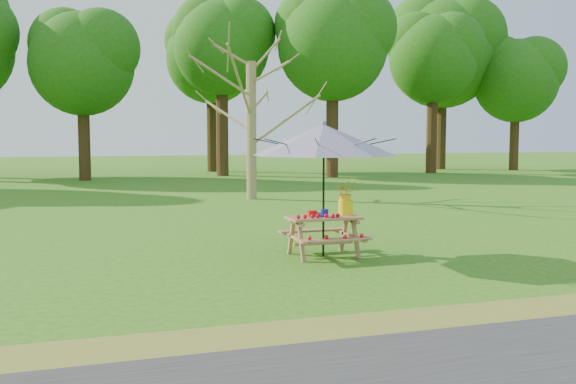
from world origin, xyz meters
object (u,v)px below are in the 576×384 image
object	(u,v)px
picnic_table	(323,237)
patio_umbrella	(324,140)
bare_tree	(251,4)
flower_bucket	(346,197)

from	to	relation	value
picnic_table	patio_umbrella	size ratio (longest dim) A/B	0.44
bare_tree	picnic_table	size ratio (longest dim) A/B	7.71
picnic_table	patio_umbrella	xyz separation A→B (m)	(0.00, 0.00, 1.62)
picnic_table	flower_bucket	xyz separation A→B (m)	(0.46, 0.13, 0.65)
picnic_table	flower_bucket	world-z (taller)	flower_bucket
patio_umbrella	flower_bucket	size ratio (longest dim) A/B	5.29
flower_bucket	bare_tree	bearing A→B (deg)	84.77
bare_tree	flower_bucket	xyz separation A→B (m)	(-0.90, -9.88, -5.20)
bare_tree	picnic_table	world-z (taller)	bare_tree
bare_tree	patio_umbrella	distance (m)	10.95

